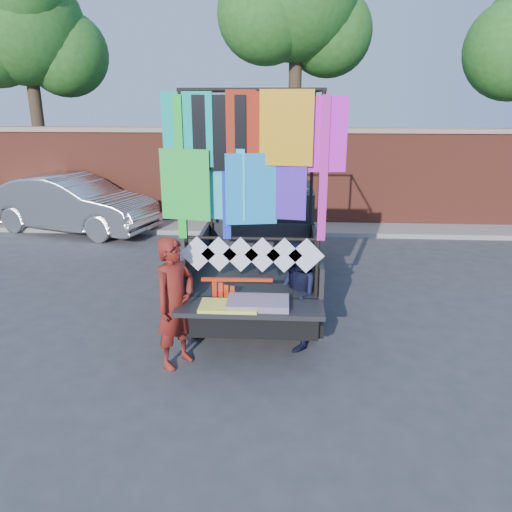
# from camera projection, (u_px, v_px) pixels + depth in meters

# --- Properties ---
(ground) EXTENTS (90.00, 90.00, 0.00)m
(ground) POSITION_uv_depth(u_px,v_px,m) (228.00, 341.00, 7.26)
(ground) COLOR #38383A
(ground) RESTS_ON ground
(brick_wall) EXTENTS (30.00, 0.45, 2.61)m
(brick_wall) POSITION_uv_depth(u_px,v_px,m) (257.00, 176.00, 13.51)
(brick_wall) COLOR brown
(brick_wall) RESTS_ON ground
(curb) EXTENTS (30.00, 1.20, 0.12)m
(curb) POSITION_uv_depth(u_px,v_px,m) (255.00, 228.00, 13.23)
(curb) COLOR gray
(curb) RESTS_ON ground
(tree_left) EXTENTS (4.20, 3.30, 7.05)m
(tree_left) POSITION_uv_depth(u_px,v_px,m) (25.00, 31.00, 13.78)
(tree_left) COLOR #38281C
(tree_left) RESTS_ON ground
(tree_mid) EXTENTS (4.20, 3.30, 7.73)m
(tree_mid) POSITION_uv_depth(u_px,v_px,m) (298.00, 5.00, 13.17)
(tree_mid) COLOR #38281C
(tree_mid) RESTS_ON ground
(pickup_truck) EXTENTS (2.22, 5.57, 3.50)m
(pickup_truck) POSITION_uv_depth(u_px,v_px,m) (262.00, 238.00, 9.26)
(pickup_truck) COLOR black
(pickup_truck) RESTS_ON ground
(sedan) EXTENTS (4.76, 2.80, 1.48)m
(sedan) POSITION_uv_depth(u_px,v_px,m) (72.00, 203.00, 12.96)
(sedan) COLOR silver
(sedan) RESTS_ON ground
(woman) EXTENTS (0.70, 0.76, 1.75)m
(woman) POSITION_uv_depth(u_px,v_px,m) (175.00, 303.00, 6.40)
(woman) COLOR maroon
(woman) RESTS_ON ground
(man) EXTENTS (0.70, 0.84, 1.54)m
(man) POSITION_uv_depth(u_px,v_px,m) (295.00, 296.00, 6.89)
(man) COLOR black
(man) RESTS_ON ground
(streamer_bundle) EXTENTS (0.94, 0.08, 0.65)m
(streamer_bundle) POSITION_uv_depth(u_px,v_px,m) (229.00, 293.00, 6.61)
(streamer_bundle) COLOR red
(streamer_bundle) RESTS_ON ground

